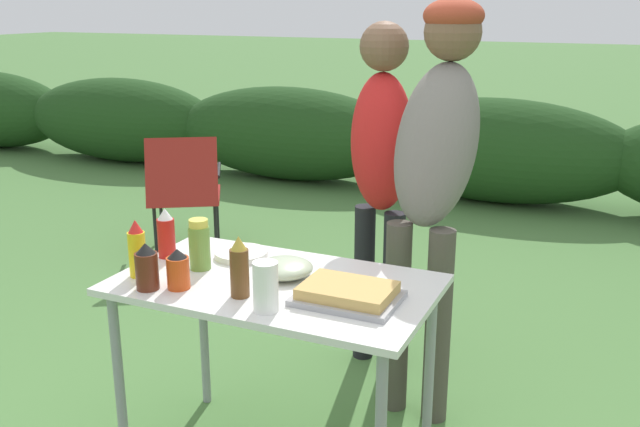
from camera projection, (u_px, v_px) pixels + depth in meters
The scene contains 15 objects.
shrub_hedge at pixel (496, 150), 6.10m from camera, with size 14.40×0.90×0.89m.
folding_table at pixel (276, 302), 2.49m from camera, with size 1.10×0.64×0.74m.
food_tray at pixel (348, 294), 2.30m from camera, with size 0.33×0.24×0.06m.
plate_stack at pixel (241, 254), 2.70m from camera, with size 0.20×0.20×0.02m, color white.
mixing_bowl at pixel (284, 268), 2.51m from camera, with size 0.20×0.20×0.06m, color #ADBC99.
paper_cup_stack at pixel (266, 287), 2.21m from camera, with size 0.08×0.08×0.16m, color white.
hot_sauce_bottle at pixel (178, 270), 2.39m from camera, with size 0.08×0.08×0.14m.
ketchup_bottle at pixel (166, 234), 2.68m from camera, with size 0.07×0.07×0.19m.
mustard_bottle at pixel (137, 250), 2.49m from camera, with size 0.06×0.06×0.21m.
bbq_sauce_bottle at pixel (147, 267), 2.38m from camera, with size 0.08×0.08×0.16m.
relish_jar at pixel (199, 245), 2.56m from camera, with size 0.08×0.08×0.19m.
beer_bottle at pixel (239, 268), 2.31m from camera, with size 0.06×0.06×0.21m.
standing_person_in_gray_fleece at pixel (436, 156), 2.82m from camera, with size 0.37×0.50×1.69m.
standing_person_in_olive_jacket at pixel (381, 163), 3.17m from camera, with size 0.36×0.30×1.59m.
camp_chair_green_behind_table at pixel (184, 188), 4.79m from camera, with size 0.70×0.74×0.83m.
Camera 1 is at (1.08, -2.03, 1.67)m, focal length 40.00 mm.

